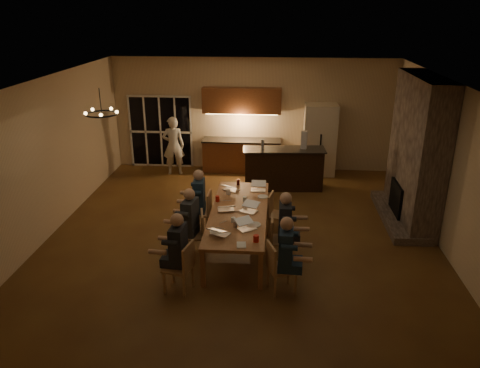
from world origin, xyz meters
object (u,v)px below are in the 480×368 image
(chair_left_mid, at_px, (192,234))
(laptop_d, at_px, (249,206))
(laptop_c, at_px, (226,205))
(mug_mid, at_px, (245,199))
(chair_left_far, at_px, (200,212))
(plate_near, at_px, (255,225))
(person_right_mid, at_px, (285,227))
(chair_right_far, at_px, (280,215))
(mug_front, at_px, (233,220))
(laptop_f, at_px, (258,186))
(plate_left, at_px, (216,232))
(redcup_mid, at_px, (217,199))
(can_silver, at_px, (235,224))
(plate_far, at_px, (263,197))
(chair_left_near, at_px, (178,267))
(standing_person, at_px, (173,146))
(laptop_e, at_px, (231,185))
(redcup_near, at_px, (256,239))
(bar_blender, at_px, (304,140))
(chair_right_near, at_px, (282,268))
(chandelier, at_px, (102,114))
(bar_island, at_px, (283,169))
(refrigerator, at_px, (320,140))
(mug_back, at_px, (228,192))
(person_left_near, at_px, (179,251))
(person_left_far, at_px, (199,201))
(laptop_b, at_px, (247,223))
(person_right_near, at_px, (286,255))
(laptop_a, at_px, (220,228))
(person_left_mid, at_px, (190,223))
(chair_right_mid, at_px, (282,239))
(bar_bottle, at_px, (263,144))
(dining_table, at_px, (239,228))
(can_cola, at_px, (238,182))

(chair_left_mid, distance_m, laptop_d, 1.22)
(laptop_c, distance_m, mug_mid, 0.57)
(chair_left_far, distance_m, plate_near, 1.72)
(chair_left_mid, relative_size, person_right_mid, 0.64)
(chair_right_far, bearing_deg, mug_front, 152.66)
(chair_right_far, bearing_deg, laptop_f, 51.87)
(plate_left, bearing_deg, redcup_mid, 95.84)
(can_silver, distance_m, plate_far, 1.53)
(laptop_f, bearing_deg, chair_right_far, -49.30)
(chair_left_near, bearing_deg, standing_person, -154.23)
(laptop_e, xyz_separation_m, redcup_near, (0.65, -2.34, -0.05))
(chair_left_near, bearing_deg, can_silver, 150.54)
(plate_far, height_order, bar_blender, bar_blender)
(redcup_near, bearing_deg, chair_right_near, -33.92)
(chair_right_far, distance_m, mug_mid, 0.81)
(chandelier, relative_size, laptop_e, 1.81)
(bar_island, relative_size, chair_right_far, 2.36)
(refrigerator, xyz_separation_m, chair_left_far, (-2.79, -3.89, -0.55))
(mug_back, bearing_deg, person_left_near, -103.67)
(person_left_far, bearing_deg, laptop_b, 35.78)
(person_left_near, distance_m, mug_front, 1.34)
(person_right_near, bearing_deg, plate_far, 14.35)
(chair_left_far, distance_m, mug_back, 0.73)
(chair_right_near, relative_size, laptop_a, 2.78)
(person_left_mid, bearing_deg, person_left_far, -169.63)
(standing_person, xyz_separation_m, redcup_mid, (1.70, -3.68, -0.02))
(person_left_near, xyz_separation_m, laptop_a, (0.64, 0.57, 0.17))
(person_left_far, height_order, standing_person, standing_person)
(person_right_near, relative_size, plate_far, 6.26)
(chair_left_near, distance_m, plate_far, 2.78)
(chair_right_mid, relative_size, plate_far, 4.04)
(laptop_d, bearing_deg, chandelier, -145.62)
(bar_island, relative_size, redcup_mid, 17.52)
(chandelier, bearing_deg, bar_bottle, 53.55)
(chair_right_near, relative_size, laptop_e, 2.78)
(chandelier, bearing_deg, laptop_b, -6.72)
(redcup_near, xyz_separation_m, bar_blender, (1.01, 4.54, 0.50))
(person_left_far, bearing_deg, laptop_d, 58.21)
(chair_right_mid, bearing_deg, plate_near, 94.58)
(standing_person, xyz_separation_m, redcup_near, (2.57, -5.38, -0.02))
(mug_front, distance_m, mug_mid, 1.02)
(laptop_f, distance_m, plate_far, 0.40)
(dining_table, distance_m, can_silver, 0.84)
(person_left_near, height_order, mug_back, person_left_near)
(dining_table, relative_size, bar_blender, 6.88)
(chair_left_mid, distance_m, can_cola, 2.07)
(person_left_mid, xyz_separation_m, person_right_mid, (1.78, -0.05, 0.00))
(plate_near, bearing_deg, can_silver, -162.45)
(chair_right_far, bearing_deg, plate_near, 169.66)
(standing_person, bearing_deg, chair_left_near, 92.17)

